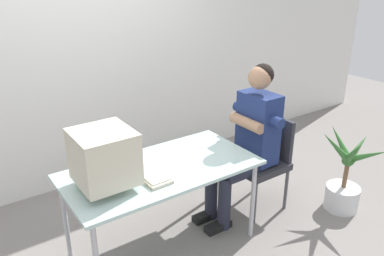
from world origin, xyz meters
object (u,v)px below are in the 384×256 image
at_px(office_chair, 263,157).
at_px(person_seated, 249,138).
at_px(potted_plant, 345,180).
at_px(desk, 161,174).
at_px(crt_monitor, 105,157).
at_px(keyboard, 148,173).

bearing_deg(office_chair, person_seated, 180.00).
xyz_separation_m(person_seated, potted_plant, (0.76, -0.49, -0.43)).
distance_m(desk, crt_monitor, 0.52).
relative_size(keyboard, potted_plant, 0.54).
height_order(crt_monitor, person_seated, person_seated).
distance_m(office_chair, person_seated, 0.30).
height_order(desk, office_chair, office_chair).
xyz_separation_m(keyboard, potted_plant, (1.76, -0.45, -0.43)).
height_order(keyboard, office_chair, office_chair).
height_order(desk, potted_plant, potted_plant).
bearing_deg(potted_plant, crt_monitor, 167.27).
distance_m(keyboard, potted_plant, 1.87).
bearing_deg(potted_plant, keyboard, 165.56).
height_order(desk, keyboard, keyboard).
bearing_deg(keyboard, office_chair, 1.79).
distance_m(desk, person_seated, 0.87).
bearing_deg(desk, crt_monitor, -176.48).
distance_m(crt_monitor, potted_plant, 2.21).
height_order(office_chair, person_seated, person_seated).
bearing_deg(crt_monitor, office_chair, 0.95).
bearing_deg(desk, keyboard, -163.54).
relative_size(desk, office_chair, 1.68).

